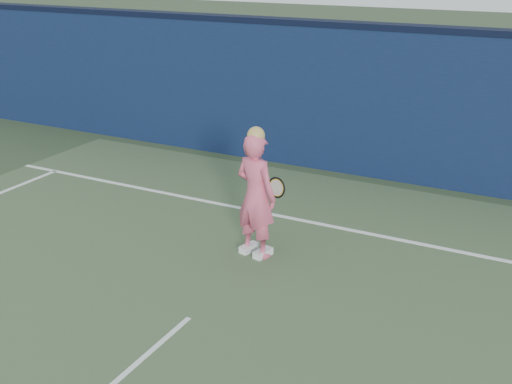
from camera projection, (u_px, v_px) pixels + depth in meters
The scene contains 5 objects.
ground at pixel (131, 369), 6.09m from camera, with size 80.00×80.00×0.00m, color #314228.
backstop_wall at pixel (361, 103), 11.03m from camera, with size 24.00×0.40×2.50m, color #0C1A38.
wall_cap at pixel (366, 26), 10.57m from camera, with size 24.00×0.42×0.10m, color black.
player at pixel (256, 195), 8.09m from camera, with size 0.67×0.52×1.72m.
racket at pixel (275, 187), 8.38m from camera, with size 0.49×0.28×0.29m.
Camera 1 is at (3.40, -3.97, 3.74)m, focal length 45.00 mm.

